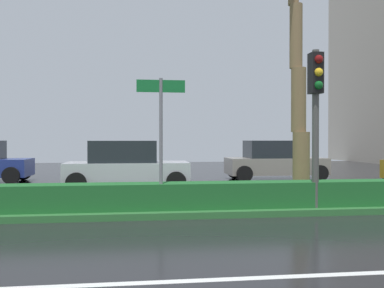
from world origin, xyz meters
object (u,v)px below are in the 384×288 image
traffic_signal_median_right (316,99)px  street_name_sign (161,125)px  car_in_traffic_third (126,166)px  car_in_traffic_fourth (275,161)px

traffic_signal_median_right → street_name_sign: size_ratio=1.24×
car_in_traffic_third → traffic_signal_median_right: bearing=-51.1°
traffic_signal_median_right → street_name_sign: bearing=178.2°
traffic_signal_median_right → car_in_traffic_third: (-4.56, 5.66, -1.89)m
traffic_signal_median_right → car_in_traffic_fourth: (1.84, 8.49, -1.89)m
car_in_traffic_third → car_in_traffic_fourth: (6.40, 2.83, 0.00)m
car_in_traffic_third → car_in_traffic_fourth: bearing=23.8°
traffic_signal_median_right → car_in_traffic_fourth: 8.89m
traffic_signal_median_right → car_in_traffic_fourth: bearing=77.8°
traffic_signal_median_right → street_name_sign: (-3.64, 0.12, -0.63)m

